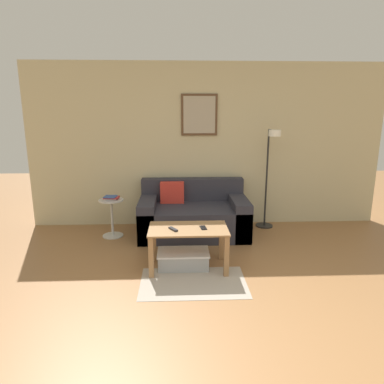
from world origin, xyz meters
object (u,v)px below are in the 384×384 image
Objects in this scene: couch at (193,215)px; cell_phone at (203,228)px; coffee_table at (188,237)px; book_stack at (111,197)px; remote_control at (173,229)px; floor_lamp at (270,169)px; side_table at (112,214)px; storage_bin at (183,259)px.

couch is 11.37× the size of cell_phone.
book_stack is at bearing 134.32° from coffee_table.
couch is 10.62× the size of remote_control.
remote_control reaches higher than coffee_table.
couch is at bearing 45.33° from remote_control.
book_stack is at bearing 96.21° from remote_control.
side_table is (-2.37, -0.18, -0.63)m from floor_lamp.
cell_phone reaches higher than coffee_table.
side_table is 2.46× the size of book_stack.
side_table is (-1.09, 1.10, -0.05)m from coffee_table.
floor_lamp is (1.34, 1.26, 0.87)m from storage_bin.
floor_lamp is (1.28, 1.29, 0.57)m from coffee_table.
book_stack is 1.52× the size of remote_control.
book_stack is (-1.03, 1.10, 0.49)m from storage_bin.
cell_phone is at bearing -41.27° from side_table.
storage_bin is at bearing -98.34° from couch.
book_stack is at bearing 133.33° from storage_bin.
side_table is at bearing 131.96° from cell_phone.
side_table is at bearing -83.98° from book_stack.
side_table is 0.25m from book_stack.
floor_lamp is 2.77× the size of side_table.
side_table is at bearing 133.71° from storage_bin.
floor_lamp is at bearing 43.39° from storage_bin.
cell_phone is at bearing -41.65° from book_stack.
floor_lamp is at bearing 5.32° from couch.
couch reaches higher than book_stack.
cell_phone is (0.06, -1.18, 0.22)m from couch.
book_stack is at bearing -175.96° from floor_lamp.
side_table is at bearing -175.56° from floor_lamp.
coffee_table is at bearing 170.61° from cell_phone.
side_table is (-1.03, 1.08, 0.24)m from storage_bin.
book_stack reaches higher than coffee_table.
floor_lamp reaches higher than book_stack.
couch is at bearing 3.59° from side_table.
coffee_table is at bearing -12.89° from remote_control.
cell_phone is at bearing -86.92° from couch.
side_table reaches higher than coffee_table.
side_table is (-1.20, -0.08, 0.05)m from couch.
storage_bin is at bearing -46.29° from side_table.
remote_control is at bearing -178.37° from cell_phone.
couch is 1.24m from book_stack.
floor_lamp is 6.81× the size of book_stack.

